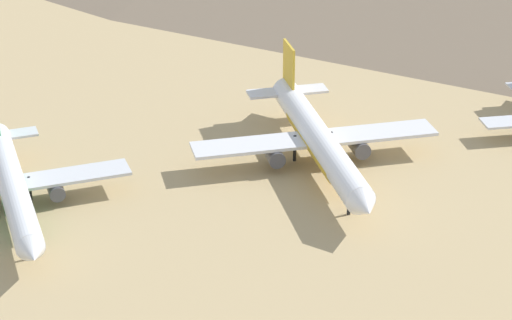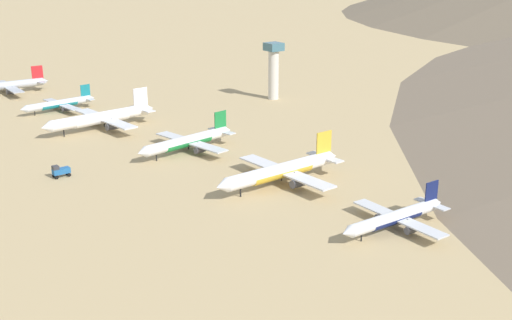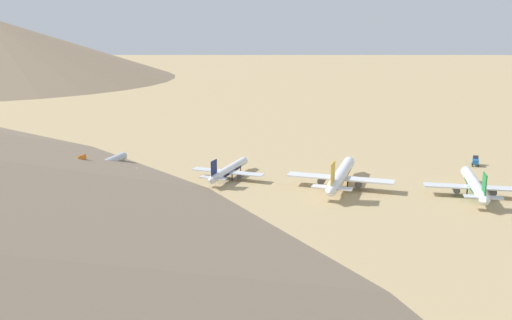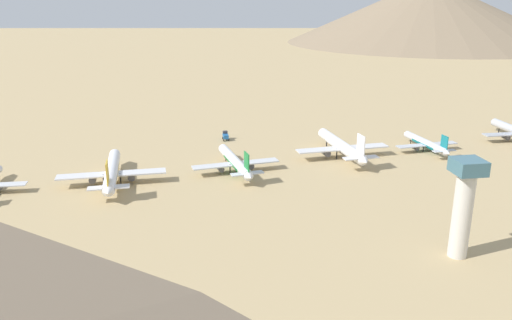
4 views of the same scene
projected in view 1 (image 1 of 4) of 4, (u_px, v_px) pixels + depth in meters
The scene contains 3 objects.
ground_plane at pixel (23, 223), 135.51m from camera, with size 1800.00×1800.00×0.00m, color tan.
parked_jet_3 at pixel (12, 185), 137.13m from camera, with size 40.93×33.47×11.84m.
parked_jet_4 at pixel (318, 139), 149.29m from camera, with size 46.54×37.80×13.42m.
Camera 1 is at (121.46, 10.40, 67.66)m, focal length 70.17 mm.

